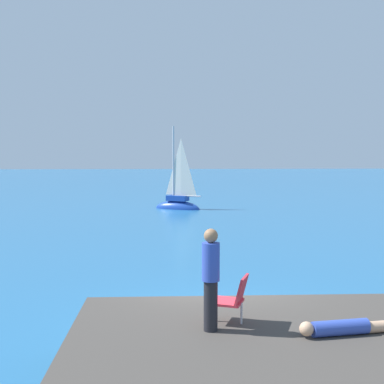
{
  "coord_description": "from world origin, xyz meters",
  "views": [
    {
      "loc": [
        -0.99,
        -11.31,
        3.92
      ],
      "look_at": [
        0.23,
        16.9,
        1.46
      ],
      "focal_mm": 49.11,
      "sensor_mm": 36.0,
      "label": 1
    }
  ],
  "objects_px": {
    "sailboat_near": "(178,204)",
    "person_standing": "(211,277)",
    "beach_chair": "(233,297)",
    "person_sunbather": "(348,327)"
  },
  "relations": [
    {
      "from": "sailboat_near",
      "to": "person_sunbather",
      "type": "bearing_deg",
      "value": 121.31
    },
    {
      "from": "person_sunbather",
      "to": "beach_chair",
      "type": "relative_size",
      "value": 2.2
    },
    {
      "from": "sailboat_near",
      "to": "beach_chair",
      "type": "bearing_deg",
      "value": 117.44
    },
    {
      "from": "person_standing",
      "to": "beach_chair",
      "type": "height_order",
      "value": "person_standing"
    },
    {
      "from": "sailboat_near",
      "to": "beach_chair",
      "type": "xyz_separation_m",
      "value": [
        0.51,
        -24.42,
        1.16
      ]
    },
    {
      "from": "beach_chair",
      "to": "person_sunbather",
      "type": "bearing_deg",
      "value": -179.4
    },
    {
      "from": "person_standing",
      "to": "beach_chair",
      "type": "relative_size",
      "value": 2.03
    },
    {
      "from": "person_standing",
      "to": "beach_chair",
      "type": "xyz_separation_m",
      "value": [
        0.39,
        0.33,
        -0.42
      ]
    },
    {
      "from": "sailboat_near",
      "to": "person_standing",
      "type": "distance_m",
      "value": 24.81
    },
    {
      "from": "sailboat_near",
      "to": "beach_chair",
      "type": "height_order",
      "value": "sailboat_near"
    }
  ]
}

